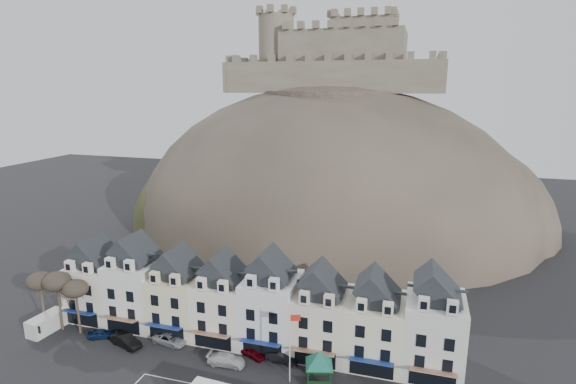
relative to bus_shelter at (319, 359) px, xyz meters
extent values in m
cube|color=white|center=(-35.06, 6.51, 0.94)|extent=(6.80, 8.00, 8.00)
cube|color=black|center=(-35.06, 6.51, 6.14)|extent=(6.80, 5.76, 2.80)
cube|color=white|center=(-36.55, 2.91, 5.84)|extent=(1.20, 0.80, 1.60)
cube|color=white|center=(-33.56, 2.91, 5.84)|extent=(1.20, 0.80, 1.60)
cube|color=black|center=(-35.06, 2.48, -1.76)|extent=(5.10, 0.06, 2.20)
cube|color=navy|center=(-35.06, 1.81, -0.46)|extent=(5.10, 1.29, 0.43)
cube|color=white|center=(-28.26, 6.51, 1.54)|extent=(6.80, 8.00, 9.20)
cube|color=black|center=(-28.26, 6.51, 7.34)|extent=(6.80, 5.76, 2.80)
cube|color=white|center=(-29.75, 2.91, 7.04)|extent=(1.20, 0.80, 1.60)
cube|color=white|center=(-26.76, 2.91, 7.04)|extent=(1.20, 0.80, 1.60)
cube|color=black|center=(-28.26, 2.48, -1.76)|extent=(5.10, 0.06, 2.20)
cube|color=maroon|center=(-28.26, 1.81, -0.46)|extent=(5.10, 1.29, 0.43)
cube|color=beige|center=(-21.46, 6.51, 0.94)|extent=(6.80, 8.00, 8.00)
cube|color=black|center=(-21.46, 6.51, 6.14)|extent=(6.80, 5.76, 2.80)
cube|color=beige|center=(-22.95, 2.91, 5.84)|extent=(1.20, 0.80, 1.60)
cube|color=beige|center=(-19.96, 2.91, 5.84)|extent=(1.20, 0.80, 1.60)
cube|color=black|center=(-21.46, 2.48, -1.76)|extent=(5.10, 0.06, 2.20)
cube|color=navy|center=(-21.46, 1.81, -0.46)|extent=(5.10, 1.29, 0.43)
cube|color=white|center=(-14.66, 6.51, 0.94)|extent=(6.80, 8.00, 8.00)
cube|color=black|center=(-14.66, 6.51, 6.14)|extent=(6.80, 5.76, 2.80)
cube|color=white|center=(-16.15, 2.91, 5.84)|extent=(1.20, 0.80, 1.60)
cube|color=white|center=(-13.16, 2.91, 5.84)|extent=(1.20, 0.80, 1.60)
cube|color=black|center=(-14.66, 2.48, -1.76)|extent=(5.10, 0.06, 2.20)
cube|color=maroon|center=(-14.66, 1.81, -0.46)|extent=(5.10, 1.29, 0.43)
cube|color=white|center=(-7.86, 6.51, 1.54)|extent=(6.80, 8.00, 9.20)
cube|color=black|center=(-7.86, 6.51, 7.34)|extent=(6.80, 5.76, 2.80)
cube|color=white|center=(-9.35, 2.91, 7.04)|extent=(1.20, 0.80, 1.60)
cube|color=white|center=(-6.36, 2.91, 7.04)|extent=(1.20, 0.80, 1.60)
cube|color=black|center=(-7.86, 2.48, -1.76)|extent=(5.10, 0.06, 2.20)
cube|color=navy|center=(-7.86, 1.81, -0.46)|extent=(5.10, 1.29, 0.43)
cube|color=silver|center=(-1.06, 6.51, 0.94)|extent=(6.80, 8.00, 8.00)
cube|color=black|center=(-1.06, 6.51, 6.14)|extent=(6.80, 5.76, 2.80)
cube|color=silver|center=(-2.55, 2.91, 5.84)|extent=(1.20, 0.80, 1.60)
cube|color=silver|center=(0.44, 2.91, 5.84)|extent=(1.20, 0.80, 1.60)
cube|color=black|center=(-1.06, 2.48, -1.76)|extent=(5.10, 0.06, 2.20)
cube|color=maroon|center=(-1.06, 1.81, -0.46)|extent=(5.10, 1.29, 0.43)
cube|color=#EAE7CC|center=(5.74, 6.51, 0.94)|extent=(6.80, 8.00, 8.00)
cube|color=black|center=(5.74, 6.51, 6.14)|extent=(6.80, 5.76, 2.80)
cube|color=#EAE7CC|center=(4.25, 2.91, 5.84)|extent=(1.20, 0.80, 1.60)
cube|color=#EAE7CC|center=(7.24, 2.91, 5.84)|extent=(1.20, 0.80, 1.60)
cube|color=black|center=(5.74, 2.48, -1.76)|extent=(5.10, 0.06, 2.20)
cube|color=navy|center=(5.74, 1.81, -0.46)|extent=(5.10, 1.29, 0.43)
cube|color=silver|center=(12.54, 6.51, 1.54)|extent=(6.80, 8.00, 9.20)
cube|color=black|center=(12.54, 6.51, 7.34)|extent=(6.80, 5.76, 2.80)
cube|color=silver|center=(11.05, 2.91, 7.04)|extent=(1.20, 0.80, 1.60)
cube|color=silver|center=(14.04, 2.91, 7.04)|extent=(1.20, 0.80, 1.60)
cube|color=black|center=(12.54, 2.48, -1.76)|extent=(5.10, 0.06, 2.20)
cube|color=maroon|center=(12.54, 1.81, -0.46)|extent=(5.10, 1.29, 0.43)
ellipsoid|color=#343028|center=(-11.26, 60.51, -3.06)|extent=(96.00, 76.00, 68.00)
ellipsoid|color=#242D16|center=(-33.26, 54.51, -3.06)|extent=(52.00, 44.00, 42.00)
ellipsoid|color=#343028|center=(12.74, 64.51, -3.06)|extent=(56.00, 48.00, 46.00)
ellipsoid|color=#242D16|center=(-15.26, 46.51, -3.06)|extent=(40.00, 28.00, 28.00)
ellipsoid|color=#343028|center=(-1.26, 48.51, -3.06)|extent=(36.00, 28.00, 24.00)
cylinder|color=#343028|center=(-11.26, 60.51, 27.94)|extent=(30.00, 30.00, 3.00)
cube|color=#605749|center=(-11.26, 56.51, 32.44)|extent=(48.00, 2.20, 7.00)
cube|color=#605749|center=(-11.26, 76.51, 32.44)|extent=(48.00, 2.20, 7.00)
cube|color=#605749|center=(-35.26, 66.51, 32.44)|extent=(2.20, 22.00, 7.00)
cube|color=#605749|center=(12.74, 66.51, 32.44)|extent=(2.20, 22.00, 7.00)
cube|color=#605749|center=(-9.26, 66.51, 37.94)|extent=(28.00, 18.00, 10.00)
cube|color=#605749|center=(-5.26, 68.51, 39.44)|extent=(14.00, 12.00, 13.00)
cylinder|color=#605749|center=(-25.26, 62.51, 37.94)|extent=(8.40, 8.40, 18.00)
cylinder|color=silver|center=(-5.26, 68.51, 48.44)|extent=(0.16, 0.16, 5.00)
cylinder|color=#352921|center=(-40.26, 1.01, -0.19)|extent=(0.32, 0.32, 5.74)
ellipsoid|color=#383028|center=(-40.26, 1.01, 3.91)|extent=(3.61, 3.61, 2.54)
cylinder|color=#352921|center=(-37.26, 1.01, -0.05)|extent=(0.32, 0.32, 6.02)
ellipsoid|color=#383028|center=(-37.26, 1.01, 4.25)|extent=(3.78, 3.78, 2.67)
cylinder|color=#352921|center=(-34.26, 1.01, -0.33)|extent=(0.32, 0.32, 5.46)
ellipsoid|color=#383028|center=(-34.26, 1.01, 3.57)|extent=(3.43, 3.43, 2.42)
cube|color=black|center=(-1.55, 0.90, -1.94)|extent=(0.17, 0.17, 2.26)
cube|color=black|center=(0.90, 1.55, -1.94)|extent=(0.17, 0.17, 2.26)
cube|color=black|center=(-0.90, -1.55, -1.94)|extent=(0.17, 0.17, 2.26)
cube|color=black|center=(1.55, -0.90, -1.94)|extent=(0.17, 0.17, 2.26)
cube|color=black|center=(0.00, 0.00, -0.81)|extent=(3.80, 3.80, 0.11)
cone|color=#13574C|center=(0.00, 0.00, 0.04)|extent=(6.01, 6.01, 1.69)
cylinder|color=silver|center=(-3.26, -0.90, 1.34)|extent=(0.13, 0.13, 8.81)
cube|color=red|center=(-2.68, -0.71, 5.08)|extent=(1.16, 0.43, 0.77)
cube|color=silver|center=(-39.01, 0.09, -1.87)|extent=(2.75, 5.41, 2.38)
cube|color=black|center=(-39.01, 0.09, -1.42)|extent=(2.16, 0.29, 1.02)
imported|color=#0C1C40|center=(-30.49, 0.78, -2.45)|extent=(3.89, 2.82, 1.23)
imported|color=black|center=(-26.06, 0.01, -2.29)|extent=(4.98, 2.94, 1.55)
imported|color=#9FA1A7|center=(-20.86, 2.23, -2.40)|extent=(4.99, 2.82, 1.34)
imported|color=silver|center=(-11.66, 0.01, -2.38)|extent=(4.85, 2.22, 1.37)
imported|color=#51040C|center=(-9.10, 2.51, -2.45)|extent=(3.87, 2.70, 1.22)
imported|color=black|center=(-5.26, 2.51, -2.39)|extent=(4.27, 2.07, 1.35)
camera|label=1|loc=(9.59, -44.80, 30.39)|focal=28.00mm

